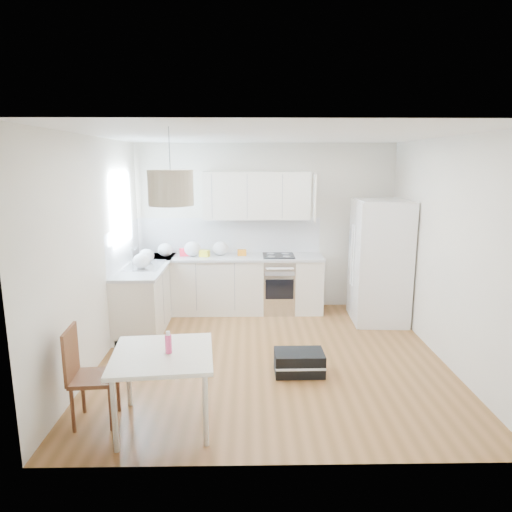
{
  "coord_description": "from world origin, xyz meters",
  "views": [
    {
      "loc": [
        -0.29,
        -5.36,
        2.4
      ],
      "look_at": [
        -0.19,
        0.4,
        1.21
      ],
      "focal_mm": 32.0,
      "sensor_mm": 36.0,
      "label": 1
    }
  ],
  "objects": [
    {
      "name": "gym_bag",
      "position": [
        0.3,
        -0.46,
        0.13
      ],
      "size": [
        0.57,
        0.38,
        0.26
      ],
      "primitive_type": "cube",
      "rotation": [
        0.0,
        0.0,
        0.01
      ],
      "color": "black",
      "rests_on": "floor"
    },
    {
      "name": "cabinets_left",
      "position": [
        -1.8,
        1.2,
        0.44
      ],
      "size": [
        0.6,
        1.8,
        0.88
      ],
      "primitive_type": "cube",
      "color": "silver",
      "rests_on": "floor"
    },
    {
      "name": "grocery_bag_b",
      "position": [
        -1.18,
        1.8,
        1.04
      ],
      "size": [
        0.27,
        0.23,
        0.24
      ],
      "primitive_type": "ellipsoid",
      "color": "silver",
      "rests_on": "counter_back"
    },
    {
      "name": "floor",
      "position": [
        0.0,
        0.0,
        0.0
      ],
      "size": [
        4.2,
        4.2,
        0.0
      ],
      "primitive_type": "plane",
      "color": "brown",
      "rests_on": "ground"
    },
    {
      "name": "counter_left",
      "position": [
        -1.8,
        1.2,
        0.9
      ],
      "size": [
        0.64,
        1.82,
        0.04
      ],
      "primitive_type": "cube",
      "color": "#B6B8BB",
      "rests_on": "cabinets_left"
    },
    {
      "name": "backsplash_back",
      "position": [
        -0.6,
        2.09,
        1.21
      ],
      "size": [
        3.0,
        0.01,
        0.58
      ],
      "primitive_type": "cube",
      "color": "white",
      "rests_on": "wall_back"
    },
    {
      "name": "snack_red",
      "position": [
        -1.3,
        1.84,
        0.98
      ],
      "size": [
        0.19,
        0.14,
        0.12
      ],
      "primitive_type": "cube",
      "rotation": [
        0.0,
        0.0,
        0.17
      ],
      "color": "red",
      "rests_on": "counter_back"
    },
    {
      "name": "snack_yellow",
      "position": [
        -0.98,
        1.77,
        0.97
      ],
      "size": [
        0.18,
        0.14,
        0.11
      ],
      "primitive_type": "cube",
      "rotation": [
        0.0,
        0.0,
        -0.32
      ],
      "color": "gold",
      "rests_on": "counter_back"
    },
    {
      "name": "wall_left",
      "position": [
        -2.1,
        0.0,
        1.35
      ],
      "size": [
        0.0,
        4.2,
        4.2
      ],
      "primitive_type": "plane",
      "rotation": [
        1.57,
        0.0,
        1.57
      ],
      "color": "white",
      "rests_on": "floor"
    },
    {
      "name": "drink_bottle",
      "position": [
        -1.01,
        -1.49,
        0.81
      ],
      "size": [
        0.07,
        0.07,
        0.21
      ],
      "primitive_type": "cylinder",
      "rotation": [
        0.0,
        0.0,
        0.3
      ],
      "color": "#E63F79",
      "rests_on": "dining_table"
    },
    {
      "name": "range_oven",
      "position": [
        0.2,
        1.8,
        0.44
      ],
      "size": [
        0.5,
        0.61,
        0.88
      ],
      "primitive_type": null,
      "color": "silver",
      "rests_on": "floor"
    },
    {
      "name": "grocery_bag_e",
      "position": [
        -1.8,
        0.96,
        1.03
      ],
      "size": [
        0.24,
        0.2,
        0.21
      ],
      "primitive_type": "ellipsoid",
      "color": "silver",
      "rests_on": "counter_left"
    },
    {
      "name": "pendant_lamp",
      "position": [
        -0.96,
        -1.32,
        2.18
      ],
      "size": [
        0.47,
        0.47,
        0.31
      ],
      "primitive_type": "cylinder",
      "rotation": [
        0.0,
        0.0,
        -0.2
      ],
      "color": "beige",
      "rests_on": "ceiling"
    },
    {
      "name": "window_glassblock",
      "position": [
        -2.09,
        1.15,
        1.75
      ],
      "size": [
        0.02,
        1.0,
        1.0
      ],
      "primitive_type": "cube",
      "color": "#BFE0F9",
      "rests_on": "wall_left"
    },
    {
      "name": "sink",
      "position": [
        -1.8,
        1.15,
        0.92
      ],
      "size": [
        0.5,
        0.8,
        0.16
      ],
      "primitive_type": null,
      "color": "silver",
      "rests_on": "counter_left"
    },
    {
      "name": "refrigerator",
      "position": [
        1.72,
        1.35,
        0.93
      ],
      "size": [
        0.92,
        0.96,
        1.85
      ],
      "primitive_type": null,
      "rotation": [
        0.0,
        0.0,
        -0.04
      ],
      "color": "white",
      "rests_on": "floor"
    },
    {
      "name": "dining_table",
      "position": [
        -1.07,
        -1.49,
        0.63
      ],
      "size": [
        0.98,
        0.98,
        0.71
      ],
      "rotation": [
        0.0,
        0.0,
        0.1
      ],
      "color": "beige",
      "rests_on": "floor"
    },
    {
      "name": "wall_right",
      "position": [
        2.1,
        0.0,
        1.35
      ],
      "size": [
        0.0,
        4.2,
        4.2
      ],
      "primitive_type": "plane",
      "rotation": [
        1.57,
        0.0,
        -1.57
      ],
      "color": "white",
      "rests_on": "floor"
    },
    {
      "name": "counter_back",
      "position": [
        -0.6,
        1.8,
        0.9
      ],
      "size": [
        3.02,
        0.64,
        0.04
      ],
      "primitive_type": "cube",
      "color": "#B6B8BB",
      "rests_on": "cabinets_back"
    },
    {
      "name": "wall_back",
      "position": [
        0.0,
        2.1,
        1.35
      ],
      "size": [
        4.2,
        0.0,
        4.2
      ],
      "primitive_type": "plane",
      "rotation": [
        1.57,
        0.0,
        0.0
      ],
      "color": "white",
      "rests_on": "floor"
    },
    {
      "name": "grocery_bag_a",
      "position": [
        -1.61,
        1.79,
        1.03
      ],
      "size": [
        0.24,
        0.2,
        0.22
      ],
      "primitive_type": "ellipsoid",
      "color": "silver",
      "rests_on": "counter_back"
    },
    {
      "name": "ceiling",
      "position": [
        0.0,
        0.0,
        2.7
      ],
      "size": [
        4.2,
        4.2,
        0.0
      ],
      "primitive_type": "plane",
      "rotation": [
        3.14,
        0.0,
        0.0
      ],
      "color": "white",
      "rests_on": "wall_back"
    },
    {
      "name": "grocery_bag_c",
      "position": [
        -0.73,
        1.87,
        1.03
      ],
      "size": [
        0.25,
        0.21,
        0.23
      ],
      "primitive_type": "ellipsoid",
      "color": "silver",
      "rests_on": "counter_back"
    },
    {
      "name": "snack_orange",
      "position": [
        -0.39,
        1.84,
        0.97
      ],
      "size": [
        0.15,
        0.09,
        0.1
      ],
      "primitive_type": "cube",
      "rotation": [
        0.0,
        0.0,
        0.04
      ],
      "color": "#CC6D12",
      "rests_on": "counter_back"
    },
    {
      "name": "upper_cabinets",
      "position": [
        -0.15,
        1.94,
        1.88
      ],
      "size": [
        1.7,
        0.32,
        0.75
      ],
      "primitive_type": "cube",
      "color": "silver",
      "rests_on": "wall_back"
    },
    {
      "name": "grocery_bag_d",
      "position": [
        -1.81,
        1.35,
        1.02
      ],
      "size": [
        0.23,
        0.2,
        0.21
      ],
      "primitive_type": "ellipsoid",
      "color": "silver",
      "rests_on": "counter_back"
    },
    {
      "name": "dining_chair",
      "position": [
        -1.71,
        -1.43,
        0.47
      ],
      "size": [
        0.42,
        0.42,
        0.93
      ],
      "primitive_type": null,
      "rotation": [
        0.0,
        0.0,
        0.08
      ],
      "color": "#512818",
      "rests_on": "floor"
    },
    {
      "name": "backsplash_left",
      "position": [
        -2.09,
        1.2,
        1.21
      ],
      "size": [
        0.01,
        1.8,
        0.58
      ],
      "primitive_type": "cube",
      "color": "white",
      "rests_on": "wall_left"
    },
    {
      "name": "cabinets_back",
      "position": [
        -0.6,
        1.8,
        0.44
      ],
      "size": [
        3.0,
        0.6,
        0.88
      ],
      "primitive_type": "cube",
      "color": "silver",
      "rests_on": "floor"
    }
  ]
}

